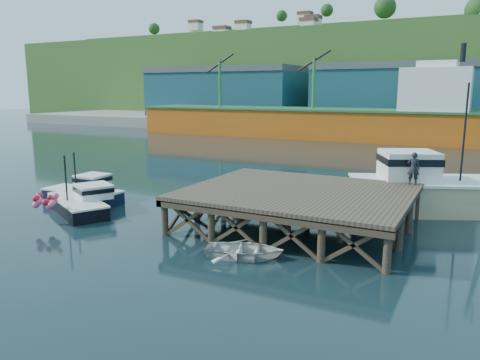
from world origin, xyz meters
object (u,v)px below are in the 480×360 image
Objects in this scene: boat_navy at (85,192)px; dinghy at (244,250)px; boat_black at (81,202)px; trawler at (445,186)px; dockworker at (413,168)px.

boat_navy is 1.56× the size of dinghy.
dinghy is at bearing 16.91° from boat_black.
trawler is at bearing 20.73° from boat_navy.
dinghy is at bearing -143.81° from trawler.
dockworker is at bearing -47.91° from dinghy.
dinghy is (12.71, -2.49, -0.30)m from boat_black.
boat_black is 22.90m from trawler.
dinghy is (-7.45, -13.29, -1.27)m from trawler.
boat_black is 0.50× the size of trawler.
dinghy is (14.53, -4.62, -0.33)m from boat_navy.
trawler is (20.17, 10.81, 0.97)m from boat_black.
dinghy is at bearing -18.45° from boat_navy.
dinghy is 1.90× the size of dockworker.
dinghy is at bearing 53.46° from dockworker.
boat_navy reaches higher than dinghy.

